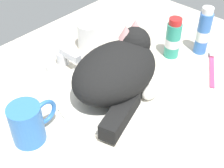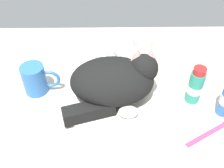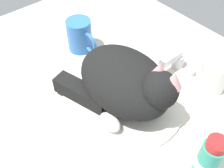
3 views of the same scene
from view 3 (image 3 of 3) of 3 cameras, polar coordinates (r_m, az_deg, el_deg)
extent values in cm
cube|color=beige|center=(68.88, 2.34, -4.32)|extent=(110.00, 82.50, 3.00)
cylinder|color=white|center=(67.31, 2.39, -3.24)|extent=(30.05, 30.05, 1.05)
cylinder|color=silver|center=(77.49, 13.62, 4.87)|extent=(3.60, 3.60, 3.64)
cube|color=silver|center=(73.40, 12.23, 5.34)|extent=(2.00, 7.06, 2.00)
cylinder|color=silver|center=(80.01, 11.05, 6.09)|extent=(2.80, 2.80, 1.80)
cylinder|color=silver|center=(76.40, 16.06, 2.55)|extent=(2.80, 2.80, 1.80)
ellipsoid|color=black|center=(62.25, 2.58, 0.74)|extent=(24.44, 17.34, 12.51)
sphere|color=black|center=(56.45, 9.92, -1.24)|extent=(8.43, 8.43, 8.28)
ellipsoid|color=white|center=(58.48, 8.49, -1.56)|extent=(5.46, 4.65, 4.55)
cone|color=#DB9E9E|center=(55.53, 9.95, 2.99)|extent=(3.79, 3.79, 3.73)
cone|color=#DB9E9E|center=(54.07, 12.86, 0.89)|extent=(3.79, 3.79, 3.73)
cube|color=black|center=(65.69, -6.38, -1.80)|extent=(15.14, 8.08, 4.12)
ellipsoid|color=white|center=(60.23, -0.44, -8.01)|extent=(5.66, 3.70, 3.71)
cylinder|color=#3372C6|center=(79.87, -6.85, 10.17)|extent=(7.12, 7.12, 9.48)
torus|color=#3372C6|center=(76.70, -4.77, 8.58)|extent=(6.31, 1.00, 6.31)
cylinder|color=white|center=(72.39, 20.59, 1.65)|extent=(7.01, 7.01, 8.21)
cylinder|color=teal|center=(55.74, 19.45, -15.06)|extent=(4.30, 4.30, 10.51)
cylinder|color=white|center=(56.18, 19.31, -15.32)|extent=(4.39, 4.39, 2.63)
cylinder|color=red|center=(50.65, 21.18, -11.73)|extent=(3.66, 3.66, 1.80)
camera|label=1|loc=(0.77, -59.83, 30.73)|focal=50.79mm
camera|label=2|loc=(0.42, -89.18, 13.64)|focal=42.33mm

